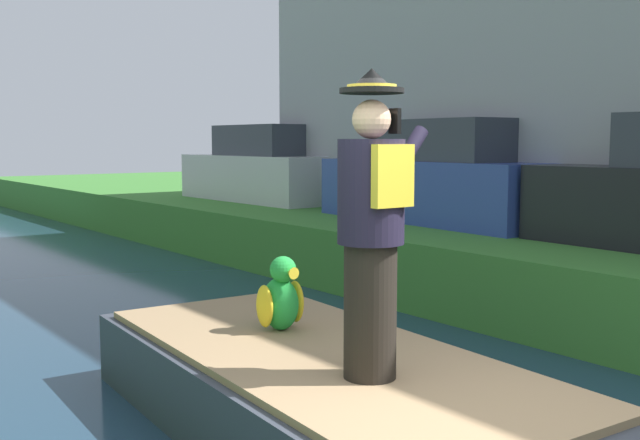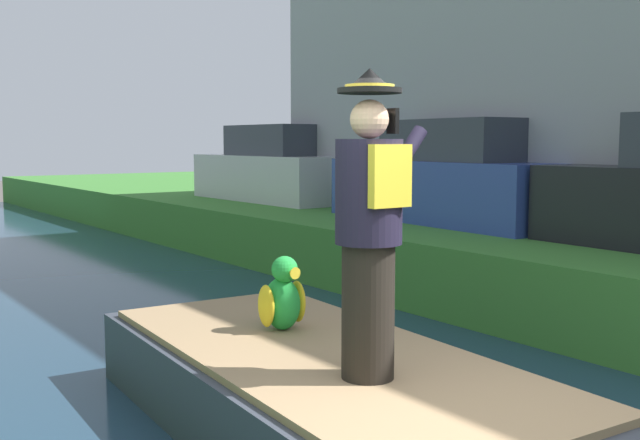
% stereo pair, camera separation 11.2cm
% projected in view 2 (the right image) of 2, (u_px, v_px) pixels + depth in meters
% --- Properties ---
extents(boat, '(2.07, 4.31, 0.61)m').
position_uv_depth(boat, '(323.00, 394.00, 5.15)').
color(boat, '#333842').
rests_on(boat, canal_water).
extents(person_pirate, '(0.61, 0.42, 1.85)m').
position_uv_depth(person_pirate, '(370.00, 226.00, 4.44)').
color(person_pirate, black).
rests_on(person_pirate, boat).
extents(parrot_plush, '(0.36, 0.35, 0.57)m').
position_uv_depth(parrot_plush, '(282.00, 298.00, 5.66)').
color(parrot_plush, green).
rests_on(parrot_plush, boat).
extents(parked_car_blue, '(1.88, 4.07, 1.50)m').
position_uv_depth(parked_car_blue, '(456.00, 179.00, 11.11)').
color(parked_car_blue, '#2D4293').
rests_on(parked_car_blue, grass_bank_far).
extents(parked_car_silver, '(1.75, 4.02, 1.50)m').
position_uv_depth(parked_car_silver, '(279.00, 169.00, 15.06)').
color(parked_car_silver, '#B7B7BC').
rests_on(parked_car_silver, grass_bank_far).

